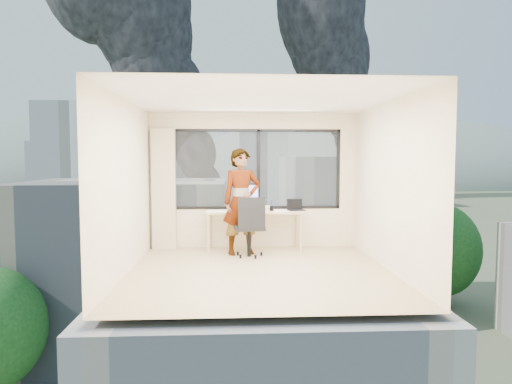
{
  "coord_description": "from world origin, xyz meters",
  "views": [
    {
      "loc": [
        -0.41,
        -6.73,
        1.7
      ],
      "look_at": [
        0.0,
        1.0,
        1.15
      ],
      "focal_mm": 31.41,
      "sensor_mm": 36.0,
      "label": 1
    }
  ],
  "objects": [
    {
      "name": "far_tower_c",
      "position": [
        45.0,
        140.0,
        -1.0
      ],
      "size": [
        15.0,
        15.0,
        26.0
      ],
      "primitive_type": "cube",
      "color": "silver",
      "rests_on": "exterior_ground"
    },
    {
      "name": "far_tower_b",
      "position": [
        8.0,
        120.0,
        1.0
      ],
      "size": [
        13.0,
        13.0,
        30.0
      ],
      "primitive_type": "cube",
      "color": "silver",
      "rests_on": "exterior_ground"
    },
    {
      "name": "cellphone",
      "position": [
        -0.11,
        1.59,
        0.76
      ],
      "size": [
        0.11,
        0.05,
        0.01
      ],
      "primitive_type": "cube",
      "rotation": [
        0.0,
        0.0,
        0.01
      ],
      "color": "black",
      "rests_on": "desk"
    },
    {
      "name": "pen_cup",
      "position": [
        0.33,
        1.61,
        0.8
      ],
      "size": [
        0.1,
        0.1,
        0.1
      ],
      "primitive_type": "cylinder",
      "rotation": [
        0.0,
        0.0,
        -0.29
      ],
      "color": "black",
      "rests_on": "desk"
    },
    {
      "name": "tree_b",
      "position": [
        4.0,
        18.0,
        -9.5
      ],
      "size": [
        7.6,
        7.6,
        9.0
      ],
      "primitive_type": null,
      "color": "#17461A",
      "rests_on": "exterior_ground"
    },
    {
      "name": "far_tower_d",
      "position": [
        -60.0,
        150.0,
        -3.0
      ],
      "size": [
        16.0,
        14.0,
        22.0
      ],
      "primitive_type": "cube",
      "color": "silver",
      "rests_on": "exterior_ground"
    },
    {
      "name": "desk",
      "position": [
        0.0,
        1.66,
        0.38
      ],
      "size": [
        1.8,
        0.6,
        0.75
      ],
      "primitive_type": "cube",
      "color": "beige",
      "rests_on": "floor"
    },
    {
      "name": "floor",
      "position": [
        0.0,
        0.0,
        0.0
      ],
      "size": [
        4.0,
        4.0,
        0.01
      ],
      "primitive_type": "cube",
      "color": "tan",
      "rests_on": "ground"
    },
    {
      "name": "wall_left",
      "position": [
        -2.0,
        0.0,
        1.3
      ],
      "size": [
        0.01,
        4.0,
        2.6
      ],
      "primitive_type": "cube",
      "color": "beige",
      "rests_on": "ground"
    },
    {
      "name": "wall_right",
      "position": [
        2.0,
        0.0,
        1.3
      ],
      "size": [
        0.01,
        4.0,
        2.6
      ],
      "primitive_type": "cube",
      "color": "beige",
      "rests_on": "ground"
    },
    {
      "name": "smoke_plume_b",
      "position": [
        55.0,
        170.0,
        27.0
      ],
      "size": [
        30.0,
        18.0,
        70.0
      ],
      "primitive_type": null,
      "color": "black",
      "rests_on": "exterior_ground"
    },
    {
      "name": "near_bldg_b",
      "position": [
        12.0,
        38.0,
        -6.0
      ],
      "size": [
        14.0,
        13.0,
        16.0
      ],
      "primitive_type": "cube",
      "color": "silver",
      "rests_on": "exterior_ground"
    },
    {
      "name": "exterior_ground",
      "position": [
        0.0,
        120.0,
        -14.0
      ],
      "size": [
        400.0,
        400.0,
        0.04
      ],
      "primitive_type": "cube",
      "color": "#515B3D",
      "rests_on": "ground"
    },
    {
      "name": "game_console",
      "position": [
        0.18,
        1.84,
        0.79
      ],
      "size": [
        0.32,
        0.27,
        0.07
      ],
      "primitive_type": "cube",
      "rotation": [
        0.0,
        0.0,
        -0.08
      ],
      "color": "white",
      "rests_on": "desk"
    },
    {
      "name": "laptop",
      "position": [
        0.8,
        1.65,
        0.85
      ],
      "size": [
        0.36,
        0.37,
        0.2
      ],
      "primitive_type": null,
      "rotation": [
        0.0,
        0.0,
        0.18
      ],
      "color": "black",
      "rests_on": "desk"
    },
    {
      "name": "hill_a",
      "position": [
        -120.0,
        320.0,
        -14.0
      ],
      "size": [
        288.0,
        216.0,
        90.0
      ],
      "primitive_type": "ellipsoid",
      "color": "slate",
      "rests_on": "exterior_ground"
    },
    {
      "name": "chair",
      "position": [
        -0.12,
        1.09,
        0.55
      ],
      "size": [
        0.64,
        0.64,
        1.09
      ],
      "primitive_type": null,
      "rotation": [
        0.0,
        0.0,
        0.17
      ],
      "color": "black",
      "rests_on": "floor"
    },
    {
      "name": "curtain",
      "position": [
        -1.72,
        1.88,
        1.15
      ],
      "size": [
        0.45,
        0.14,
        2.3
      ],
      "primitive_type": "cube",
      "color": "beige",
      "rests_on": "floor"
    },
    {
      "name": "ceiling",
      "position": [
        0.0,
        0.0,
        2.6
      ],
      "size": [
        4.0,
        4.0,
        0.01
      ],
      "primitive_type": "cube",
      "color": "white",
      "rests_on": "ground"
    },
    {
      "name": "handbag",
      "position": [
        0.8,
        1.9,
        0.84
      ],
      "size": [
        0.24,
        0.14,
        0.18
      ],
      "primitive_type": "ellipsoid",
      "rotation": [
        0.0,
        0.0,
        0.08
      ],
      "color": "#0C4C4B",
      "rests_on": "desk"
    },
    {
      "name": "smoke_plume_a",
      "position": [
        -10.0,
        150.0,
        39.0
      ],
      "size": [
        40.0,
        24.0,
        90.0
      ],
      "primitive_type": null,
      "color": "black",
      "rests_on": "exterior_ground"
    },
    {
      "name": "person",
      "position": [
        -0.24,
        1.31,
        0.95
      ],
      "size": [
        0.79,
        0.63,
        1.91
      ],
      "primitive_type": "imported",
      "rotation": [
        0.0,
        0.0,
        0.27
      ],
      "color": "#2D2D33",
      "rests_on": "floor"
    },
    {
      "name": "monitor",
      "position": [
        -0.15,
        1.75,
        1.01
      ],
      "size": [
        0.53,
        0.19,
        0.52
      ],
      "primitive_type": null,
      "rotation": [
        0.0,
        0.0,
        0.17
      ],
      "color": "black",
      "rests_on": "desk"
    },
    {
      "name": "hill_b",
      "position": [
        100.0,
        320.0,
        -14.0
      ],
      "size": [
        300.0,
        220.0,
        96.0
      ],
      "primitive_type": "ellipsoid",
      "color": "slate",
      "rests_on": "exterior_ground"
    },
    {
      "name": "near_bldg_a",
      "position": [
        -9.0,
        30.0,
        -7.0
      ],
      "size": [
        16.0,
        12.0,
        14.0
      ],
      "primitive_type": "cube",
      "color": "beige",
      "rests_on": "exterior_ground"
    },
    {
      "name": "tree_c",
      "position": [
        22.0,
        40.0,
        -9.0
      ],
      "size": [
        8.4,
        8.4,
        10.0
      ],
      "primitive_type": null,
      "color": "#17461A",
      "rests_on": "exterior_ground"
    },
    {
      "name": "far_tower_a",
      "position": [
        -35.0,
        95.0,
        0.0
      ],
      "size": [
        14.0,
        14.0,
        28.0
      ],
      "primitive_type": "cube",
      "color": "silver",
      "rests_on": "exterior_ground"
    },
    {
      "name": "wall_front",
      "position": [
        0.0,
        -2.0,
        1.3
      ],
      "size": [
        4.0,
        0.01,
        2.6
      ],
      "primitive_type": "cube",
      "color": "beige",
      "rests_on": "ground"
    },
    {
      "name": "window_wall",
      "position": [
        0.05,
        2.0,
        1.52
      ],
      "size": [
        3.3,
        0.16,
        1.55
      ],
      "primitive_type": null,
      "color": "black",
      "rests_on": "ground"
    }
  ]
}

